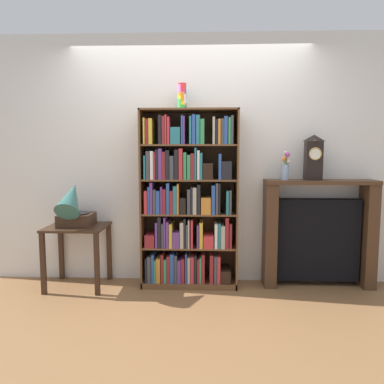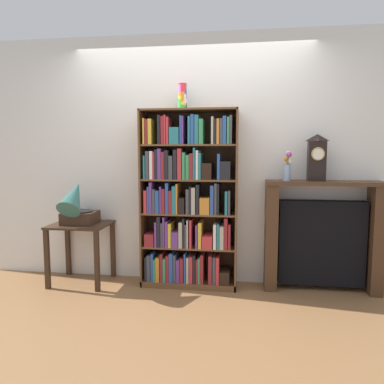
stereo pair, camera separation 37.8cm
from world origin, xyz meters
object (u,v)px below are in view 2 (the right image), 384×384
at_px(flower_vase, 287,167).
at_px(gramophone, 76,205).
at_px(bookshelf, 187,205).
at_px(cup_stack, 182,97).
at_px(fireplace_mantel, 322,237).
at_px(side_table_left, 81,237).
at_px(mantel_clock, 317,157).

bearing_deg(flower_vase, gramophone, -174.79).
distance_m(bookshelf, flower_vase, 1.08).
xyz_separation_m(cup_stack, fireplace_mantel, (1.42, 0.02, -1.41)).
bearing_deg(gramophone, bookshelf, 8.11).
relative_size(cup_stack, side_table_left, 0.41).
relative_size(bookshelf, side_table_left, 2.84).
height_order(cup_stack, flower_vase, cup_stack).
xyz_separation_m(fireplace_mantel, flower_vase, (-0.36, -0.03, 0.71)).
bearing_deg(fireplace_mantel, bookshelf, -177.49).
distance_m(fireplace_mantel, mantel_clock, 0.80).
distance_m(cup_stack, side_table_left, 1.82).
xyz_separation_m(bookshelf, gramophone, (-1.13, -0.16, 0.00)).
xyz_separation_m(cup_stack, side_table_left, (-1.08, -0.12, -1.46)).
bearing_deg(flower_vase, bookshelf, -178.09).
distance_m(cup_stack, flower_vase, 1.27).
relative_size(side_table_left, mantel_clock, 1.40).
bearing_deg(fireplace_mantel, gramophone, -174.94).
xyz_separation_m(bookshelf, cup_stack, (-0.05, 0.04, 1.10)).
relative_size(side_table_left, gramophone, 1.24).
bearing_deg(bookshelf, mantel_clock, 1.52).
relative_size(fireplace_mantel, mantel_clock, 2.46).
bearing_deg(gramophone, fireplace_mantel, 5.06).
distance_m(bookshelf, cup_stack, 1.11).
xyz_separation_m(fireplace_mantel, mantel_clock, (-0.08, -0.03, 0.80)).
height_order(fireplace_mantel, flower_vase, flower_vase).
distance_m(bookshelf, fireplace_mantel, 1.40).
distance_m(bookshelf, mantel_clock, 1.37).
height_order(fireplace_mantel, mantel_clock, mantel_clock).
bearing_deg(gramophone, mantel_clock, 4.62).
bearing_deg(cup_stack, gramophone, -169.47).
distance_m(side_table_left, mantel_clock, 2.56).
xyz_separation_m(cup_stack, flower_vase, (1.06, -0.01, -0.70)).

